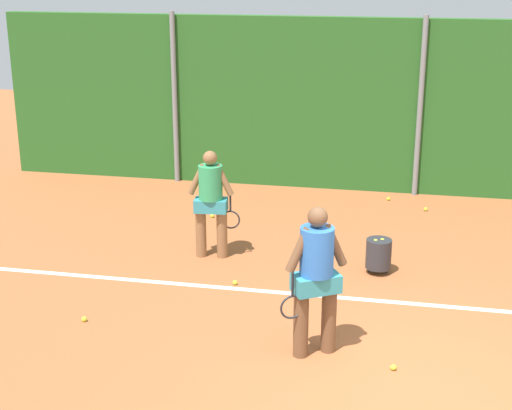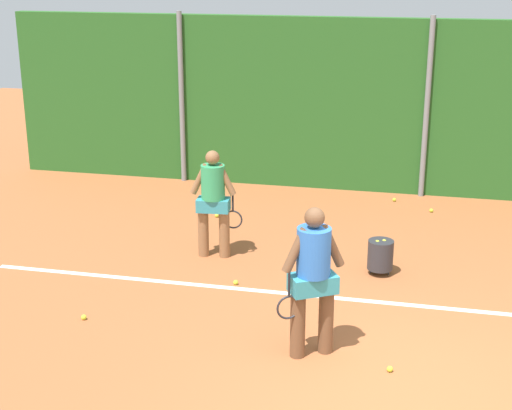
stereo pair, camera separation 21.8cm
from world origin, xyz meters
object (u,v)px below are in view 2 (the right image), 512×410
object	(u,v)px
tennis_ball_1	(431,210)
tennis_ball_6	(236,282)
player_midcourt	(214,198)
ball_hopper	(380,255)
player_foreground_near	(313,274)
tennis_ball_5	(84,317)
tennis_ball_4	(390,369)
tennis_ball_3	(217,215)
tennis_ball_0	(394,200)

from	to	relation	value
tennis_ball_1	tennis_ball_6	distance (m)	4.54
tennis_ball_6	player_midcourt	bearing A→B (deg)	120.97
ball_hopper	tennis_ball_1	size ratio (longest dim) A/B	7.78
player_foreground_near	tennis_ball_5	xyz separation A→B (m)	(-2.87, 0.21, -0.94)
tennis_ball_4	tennis_ball_5	distance (m)	3.79
ball_hopper	tennis_ball_1	xyz separation A→B (m)	(0.69, 2.92, -0.26)
ball_hopper	tennis_ball_1	world-z (taller)	ball_hopper
tennis_ball_1	tennis_ball_5	xyz separation A→B (m)	(-4.16, -5.17, 0.00)
tennis_ball_1	tennis_ball_3	distance (m)	3.75
tennis_ball_0	tennis_ball_6	bearing A→B (deg)	-114.49
player_midcourt	tennis_ball_3	world-z (taller)	player_midcourt
player_foreground_near	tennis_ball_3	size ratio (longest dim) A/B	26.43
player_midcourt	tennis_ball_4	xyz separation A→B (m)	(2.76, -2.80, -0.87)
player_midcourt	tennis_ball_4	size ratio (longest dim) A/B	24.60
tennis_ball_6	tennis_ball_3	bearing A→B (deg)	110.82
player_midcourt	tennis_ball_3	bearing A→B (deg)	99.25
player_foreground_near	tennis_ball_3	xyz separation A→B (m)	(-2.30, 4.29, -0.94)
tennis_ball_0	tennis_ball_5	xyz separation A→B (m)	(-3.49, -5.65, 0.00)
tennis_ball_0	tennis_ball_1	world-z (taller)	same
tennis_ball_1	tennis_ball_3	xyz separation A→B (m)	(-3.59, -1.09, 0.00)
ball_hopper	tennis_ball_5	xyz separation A→B (m)	(-3.47, -2.25, -0.26)
tennis_ball_3	tennis_ball_4	world-z (taller)	same
tennis_ball_1	tennis_ball_5	size ratio (longest dim) A/B	1.00
player_midcourt	tennis_ball_5	distance (m)	2.73
tennis_ball_3	tennis_ball_5	xyz separation A→B (m)	(-0.57, -4.08, 0.00)
ball_hopper	tennis_ball_6	size ratio (longest dim) A/B	7.78
tennis_ball_4	tennis_ball_6	world-z (taller)	same
tennis_ball_0	tennis_ball_6	world-z (taller)	same
ball_hopper	tennis_ball_3	size ratio (longest dim) A/B	7.78
tennis_ball_5	tennis_ball_3	bearing A→B (deg)	82.06
player_foreground_near	player_midcourt	xyz separation A→B (m)	(-1.86, 2.59, -0.07)
player_midcourt	tennis_ball_3	size ratio (longest dim) A/B	24.60
tennis_ball_0	tennis_ball_6	distance (m)	4.63
ball_hopper	tennis_ball_5	bearing A→B (deg)	-147.05
player_foreground_near	tennis_ball_4	bearing A→B (deg)	136.53
ball_hopper	tennis_ball_3	world-z (taller)	ball_hopper
ball_hopper	tennis_ball_5	world-z (taller)	ball_hopper
tennis_ball_5	tennis_ball_1	bearing A→B (deg)	51.19
tennis_ball_6	ball_hopper	bearing A→B (deg)	23.17
tennis_ball_6	tennis_ball_0	bearing A→B (deg)	65.51
tennis_ball_0	player_midcourt	bearing A→B (deg)	-127.26
tennis_ball_3	tennis_ball_4	xyz separation A→B (m)	(3.20, -4.50, 0.00)
tennis_ball_0	tennis_ball_4	bearing A→B (deg)	-87.41
tennis_ball_0	tennis_ball_3	bearing A→B (deg)	-151.82
player_foreground_near	tennis_ball_1	bearing A→B (deg)	-134.03
player_foreground_near	tennis_ball_1	size ratio (longest dim) A/B	26.43
player_foreground_near	tennis_ball_0	bearing A→B (deg)	-126.64
player_foreground_near	player_midcourt	world-z (taller)	player_foreground_near
tennis_ball_1	tennis_ball_5	distance (m)	6.64
tennis_ball_1	tennis_ball_3	size ratio (longest dim) A/B	1.00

